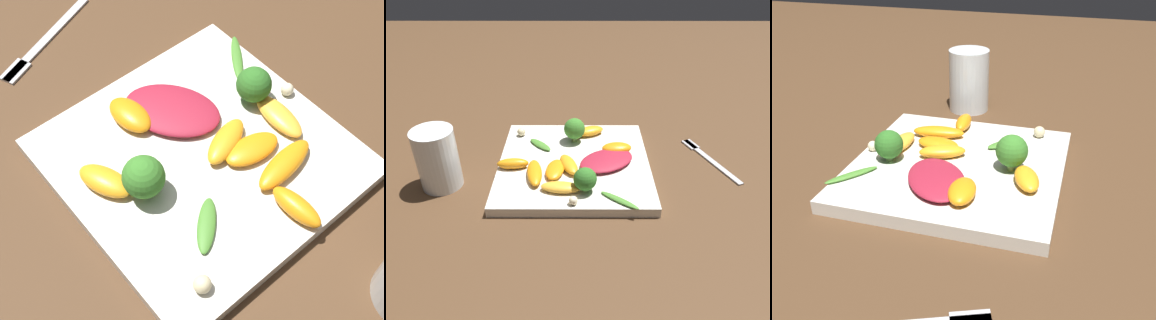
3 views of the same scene
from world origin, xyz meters
TOP-DOWN VIEW (x-y plane):
  - ground_plane at (0.00, 0.00)m, footprint 2.40×2.40m
  - plate at (0.00, 0.00)m, footprint 0.29×0.29m
  - drinking_glass at (-0.05, 0.24)m, footprint 0.07×0.07m
  - radicchio_leaf_0 at (-0.01, -0.06)m, footprint 0.12×0.13m
  - orange_segment_0 at (-0.05, 0.07)m, footprint 0.08×0.04m
  - orange_segment_1 at (0.10, -0.03)m, footprint 0.05×0.07m
  - orange_segment_2 at (-0.03, 0.11)m, footprint 0.03×0.06m
  - orange_segment_3 at (-0.03, 0.01)m, footprint 0.07×0.05m
  - orange_segment_4 at (0.03, -0.08)m, footprint 0.04×0.06m
  - orange_segment_5 at (-0.09, 0.02)m, footprint 0.03×0.07m
  - orange_segment_6 at (-0.04, 0.03)m, footprint 0.07×0.04m
  - broccoli_floret_0 at (-0.09, -0.02)m, footprint 0.04×0.04m
  - broccoli_floret_1 at (0.07, -0.00)m, footprint 0.04×0.04m
  - arugula_sprig_0 at (-0.12, -0.08)m, footprint 0.05×0.07m
  - arugula_sprig_1 at (0.05, 0.07)m, footprint 0.06×0.06m
  - macadamia_nut_0 at (0.10, 0.11)m, footprint 0.02×0.02m
  - macadamia_nut_1 at (-0.09, 0.04)m, footprint 0.01×0.01m
  - macadamia_nut_2 at (-0.13, -0.00)m, footprint 0.01×0.01m

SIDE VIEW (x-z plane):
  - ground_plane at x=0.00m, z-range 0.00..0.00m
  - plate at x=0.00m, z-range 0.00..0.02m
  - arugula_sprig_0 at x=-0.12m, z-range 0.02..0.02m
  - arugula_sprig_1 at x=0.05m, z-range 0.02..0.03m
  - macadamia_nut_1 at x=-0.09m, z-range 0.02..0.03m
  - radicchio_leaf_0 at x=-0.01m, z-range 0.02..0.03m
  - orange_segment_6 at x=-0.04m, z-range 0.02..0.03m
  - macadamia_nut_2 at x=-0.13m, z-range 0.02..0.03m
  - orange_segment_5 at x=-0.09m, z-range 0.02..0.03m
  - orange_segment_0 at x=-0.05m, z-range 0.02..0.04m
  - orange_segment_3 at x=-0.03m, z-range 0.02..0.04m
  - macadamia_nut_0 at x=0.10m, z-range 0.02..0.04m
  - orange_segment_1 at x=0.10m, z-range 0.02..0.04m
  - orange_segment_4 at x=0.03m, z-range 0.02..0.04m
  - orange_segment_2 at x=-0.03m, z-range 0.02..0.04m
  - broccoli_floret_0 at x=-0.09m, z-range 0.02..0.06m
  - broccoli_floret_1 at x=0.07m, z-range 0.02..0.07m
  - drinking_glass at x=-0.05m, z-range 0.00..0.11m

